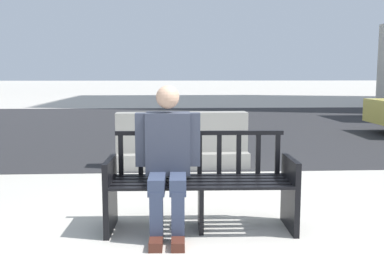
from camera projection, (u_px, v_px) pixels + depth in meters
The scene contains 5 objects.
ground_plane at pixel (228, 246), 3.54m from camera, with size 200.00×200.00×0.00m, color #B7B2A8.
street_asphalt at pixel (186, 124), 12.16m from camera, with size 120.00×12.00×0.01m, color #28282B.
street_bench at pixel (201, 186), 3.90m from camera, with size 1.70×0.57×0.88m.
seated_person at pixel (168, 156), 3.80m from camera, with size 0.58×0.73×1.31m.
jersey_barrier_centre at pixel (182, 145), 6.58m from camera, with size 2.02×0.76×0.84m.
Camera 1 is at (-0.48, -3.37, 1.41)m, focal length 40.00 mm.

